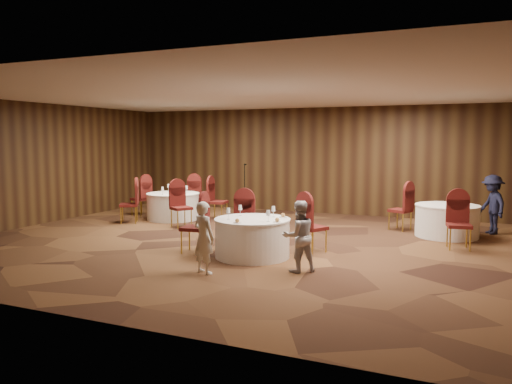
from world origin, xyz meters
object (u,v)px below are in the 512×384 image
at_px(woman_b, 299,236).
at_px(table_main, 252,238).
at_px(table_left, 173,206).
at_px(table_right, 447,220).
at_px(man_c, 492,204).
at_px(mic_stand, 245,199).
at_px(woman_a, 204,238).

bearing_deg(woman_b, table_main, -72.33).
xyz_separation_m(table_left, woman_b, (5.04, -3.92, 0.23)).
distance_m(table_main, woman_b, 1.35).
distance_m(table_right, man_c, 1.28).
distance_m(table_main, table_right, 4.91).
xyz_separation_m(mic_stand, woman_a, (2.23, -6.44, 0.17)).
relative_size(woman_a, man_c, 0.87).
bearing_deg(man_c, woman_b, -59.36).
height_order(mic_stand, woman_a, mic_stand).
relative_size(woman_a, woman_b, 1.00).
relative_size(table_main, mic_stand, 0.95).
relative_size(table_left, woman_b, 1.22).
height_order(table_main, table_left, same).
distance_m(table_right, mic_stand, 5.96).
bearing_deg(table_left, man_c, 8.16).
xyz_separation_m(table_right, man_c, (0.96, 0.79, 0.33)).
bearing_deg(table_main, man_c, 46.13).
bearing_deg(woman_b, table_right, -159.07).
height_order(table_main, mic_stand, mic_stand).
bearing_deg(mic_stand, table_main, -63.64).
distance_m(mic_stand, woman_a, 6.82).
distance_m(table_left, man_c, 8.24).
distance_m(woman_a, man_c, 7.38).
bearing_deg(table_right, table_left, -176.99).
relative_size(table_left, mic_stand, 0.98).
height_order(woman_b, man_c, man_c).
xyz_separation_m(table_main, table_left, (-3.89, 3.26, -0.00)).
bearing_deg(table_left, table_main, -39.94).
relative_size(woman_b, man_c, 0.86).
height_order(woman_a, woman_b, woman_a).
bearing_deg(man_c, table_left, -109.80).
bearing_deg(mic_stand, woman_a, -70.87).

